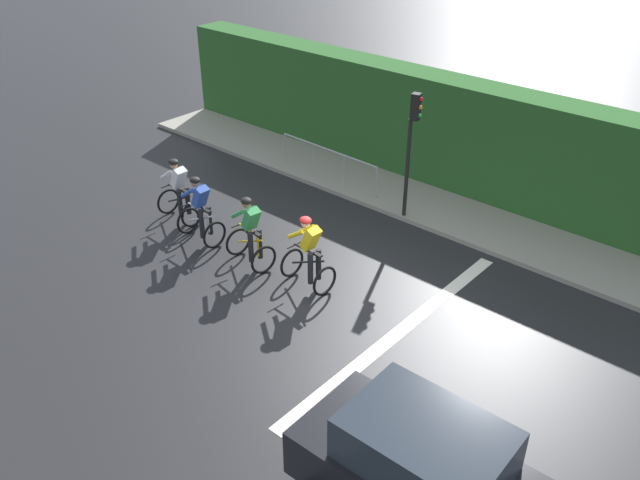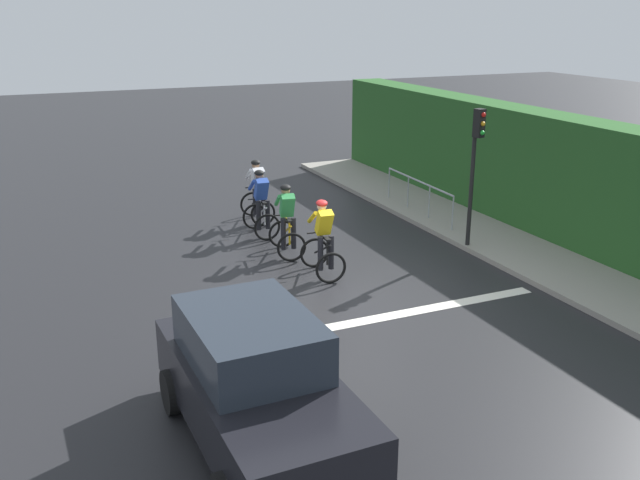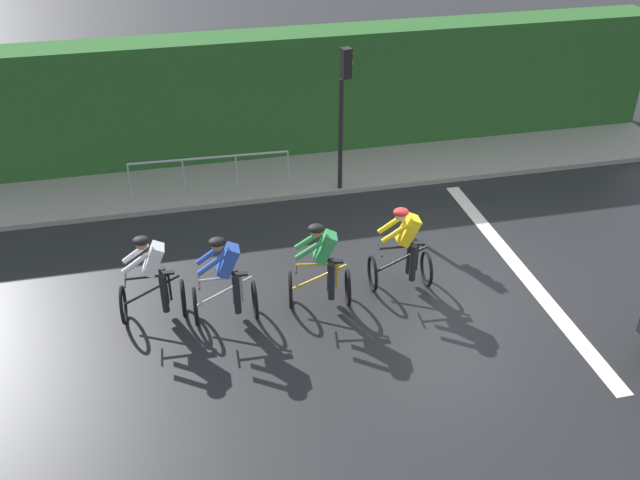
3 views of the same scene
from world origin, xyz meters
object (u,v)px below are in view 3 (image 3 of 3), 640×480
(cyclist_mid, at_px, (321,267))
(cyclist_lead, at_px, (153,280))
(cyclist_second, at_px, (226,281))
(cyclist_fourth, at_px, (403,250))
(pedestrian_railing_kerbside, at_px, (210,166))
(traffic_light_near_crossing, at_px, (344,100))

(cyclist_mid, bearing_deg, cyclist_lead, 84.59)
(cyclist_second, bearing_deg, cyclist_fourth, -85.41)
(cyclist_mid, relative_size, pedestrian_railing_kerbside, 0.47)
(cyclist_mid, bearing_deg, pedestrian_railing_kerbside, 18.80)
(traffic_light_near_crossing, bearing_deg, cyclist_second, 143.00)
(cyclist_fourth, bearing_deg, pedestrian_railing_kerbside, 36.06)
(cyclist_second, distance_m, traffic_light_near_crossing, 5.35)
(traffic_light_near_crossing, bearing_deg, pedestrian_railing_kerbside, 82.79)
(pedestrian_railing_kerbside, bearing_deg, traffic_light_near_crossing, -97.21)
(cyclist_second, bearing_deg, traffic_light_near_crossing, -37.00)
(cyclist_second, relative_size, cyclist_mid, 1.00)
(cyclist_lead, distance_m, traffic_light_near_crossing, 5.92)
(traffic_light_near_crossing, relative_size, pedestrian_railing_kerbside, 0.94)
(cyclist_lead, height_order, cyclist_fourth, same)
(cyclist_second, height_order, traffic_light_near_crossing, traffic_light_near_crossing)
(traffic_light_near_crossing, xyz_separation_m, pedestrian_railing_kerbside, (0.37, 2.94, -1.43))
(cyclist_mid, height_order, traffic_light_near_crossing, traffic_light_near_crossing)
(traffic_light_near_crossing, height_order, pedestrian_railing_kerbside, traffic_light_near_crossing)
(cyclist_second, xyz_separation_m, pedestrian_railing_kerbside, (4.49, -0.16, -0.01))
(cyclist_lead, relative_size, pedestrian_railing_kerbside, 0.47)
(cyclist_fourth, relative_size, pedestrian_railing_kerbside, 0.47)
(cyclist_mid, distance_m, traffic_light_near_crossing, 4.55)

